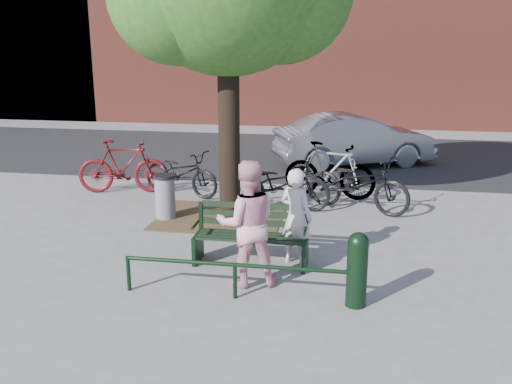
% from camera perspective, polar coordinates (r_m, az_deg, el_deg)
% --- Properties ---
extents(ground, '(90.00, 90.00, 0.00)m').
position_cam_1_polar(ground, '(8.90, -0.53, -7.23)').
color(ground, gray).
rests_on(ground, ground).
extents(dirt_pit, '(2.40, 2.00, 0.02)m').
position_cam_1_polar(dirt_pit, '(11.11, -3.62, -2.55)').
color(dirt_pit, brown).
rests_on(dirt_pit, ground).
extents(road, '(40.00, 7.00, 0.01)m').
position_cam_1_polar(road, '(17.00, 4.53, 3.69)').
color(road, black).
rests_on(road, ground).
extents(park_bench, '(1.74, 0.54, 0.97)m').
position_cam_1_polar(park_bench, '(8.80, -0.45, -4.15)').
color(park_bench, black).
rests_on(park_bench, ground).
extents(guard_railing, '(3.06, 0.06, 0.51)m').
position_cam_1_polar(guard_railing, '(7.65, -2.13, -7.82)').
color(guard_railing, black).
rests_on(guard_railing, ground).
extents(person_left, '(0.66, 0.59, 1.52)m').
position_cam_1_polar(person_left, '(8.69, 4.03, -2.49)').
color(person_left, silver).
rests_on(person_left, ground).
extents(person_right, '(1.03, 0.90, 1.80)m').
position_cam_1_polar(person_right, '(7.92, -0.87, -3.17)').
color(person_right, pink).
rests_on(person_right, ground).
extents(bollard, '(0.27, 0.27, 1.01)m').
position_cam_1_polar(bollard, '(7.51, 10.08, -7.39)').
color(bollard, black).
rests_on(bollard, ground).
extents(litter_bin, '(0.42, 0.42, 0.87)m').
position_cam_1_polar(litter_bin, '(11.08, -9.08, -0.45)').
color(litter_bin, gray).
rests_on(litter_bin, ground).
extents(bicycle_a, '(2.05, 1.30, 1.02)m').
position_cam_1_polar(bicycle_a, '(12.66, -7.53, 1.91)').
color(bicycle_a, black).
rests_on(bicycle_a, ground).
extents(bicycle_b, '(2.09, 0.95, 1.21)m').
position_cam_1_polar(bicycle_b, '(13.07, -13.14, 2.51)').
color(bicycle_b, '#530B11').
rests_on(bicycle_b, ground).
extents(bicycle_c, '(2.05, 0.81, 1.06)m').
position_cam_1_polar(bicycle_c, '(11.51, 2.48, 0.80)').
color(bicycle_c, black).
rests_on(bicycle_c, ground).
extents(bicycle_d, '(2.11, 1.01, 1.22)m').
position_cam_1_polar(bicycle_d, '(12.46, 7.35, 2.19)').
color(bicycle_d, gray).
rests_on(bicycle_d, ground).
extents(bicycle_e, '(2.30, 1.53, 1.14)m').
position_cam_1_polar(bicycle_e, '(11.57, 10.18, 0.85)').
color(bicycle_e, black).
rests_on(bicycle_e, ground).
extents(parked_car, '(4.49, 3.08, 1.40)m').
position_cam_1_polar(parked_car, '(15.72, 9.80, 5.15)').
color(parked_car, gray).
rests_on(parked_car, ground).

